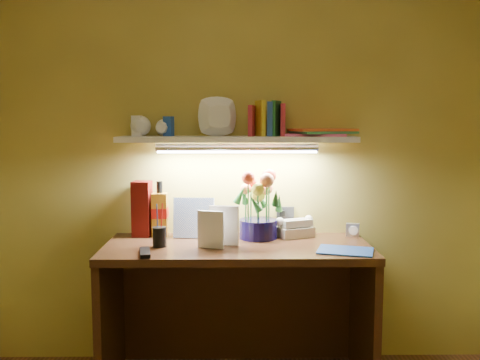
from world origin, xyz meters
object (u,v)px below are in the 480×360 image
desk_clock (353,230)px  whisky_bottle (160,209)px  desk (237,313)px  flower_bouquet (258,205)px  telephone (294,226)px

desk_clock → whisky_bottle: (-1.09, 0.02, 0.12)m
desk → desk_clock: desk_clock is taller
whisky_bottle → flower_bouquet: bearing=-5.9°
flower_bouquet → whisky_bottle: bearing=174.1°
whisky_bottle → desk_clock: bearing=-0.8°
telephone → whisky_bottle: 0.76m
desk_clock → whisky_bottle: whisky_bottle is taller
desk → whisky_bottle: 0.72m
desk → flower_bouquet: flower_bouquet is taller
flower_bouquet → telephone: size_ratio=1.92×
telephone → whisky_bottle: bearing=157.1°
desk_clock → whisky_bottle: bearing=-166.2°
flower_bouquet → whisky_bottle: flower_bouquet is taller
flower_bouquet → telephone: 0.25m
desk → telephone: 0.57m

